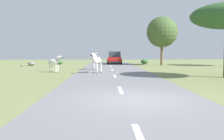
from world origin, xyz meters
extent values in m
plane|color=olive|center=(0.00, 0.00, 0.00)|extent=(90.00, 90.00, 0.00)
cube|color=slate|center=(-0.48, 0.00, 0.03)|extent=(6.00, 64.00, 0.05)
cube|color=silver|center=(-0.48, -4.00, 0.05)|extent=(0.16, 2.00, 0.01)
cube|color=silver|center=(-0.48, 2.00, 0.05)|extent=(0.16, 2.00, 0.01)
cube|color=silver|center=(-0.48, 8.00, 0.05)|extent=(0.16, 2.00, 0.01)
cube|color=silver|center=(-0.48, 14.00, 0.05)|extent=(0.16, 2.00, 0.01)
cube|color=silver|center=(-0.48, 20.00, 0.05)|extent=(0.16, 2.00, 0.01)
cube|color=silver|center=(-0.48, 26.00, 0.05)|extent=(0.16, 2.00, 0.01)
ellipsoid|color=silver|center=(-2.13, 14.50, 1.06)|extent=(0.64, 1.20, 0.54)
cylinder|color=silver|center=(-2.21, 14.10, 0.44)|extent=(0.13, 0.13, 0.78)
cylinder|color=#28231E|center=(-2.21, 14.10, 0.08)|extent=(0.15, 0.15, 0.05)
cylinder|color=silver|center=(-1.92, 14.15, 0.44)|extent=(0.13, 0.13, 0.78)
cylinder|color=#28231E|center=(-1.92, 14.15, 0.08)|extent=(0.15, 0.15, 0.05)
cylinder|color=silver|center=(-2.33, 14.84, 0.44)|extent=(0.13, 0.13, 0.78)
cylinder|color=#28231E|center=(-2.33, 14.84, 0.08)|extent=(0.15, 0.15, 0.05)
cylinder|color=silver|center=(-2.05, 14.89, 0.44)|extent=(0.13, 0.13, 0.78)
cylinder|color=#28231E|center=(-2.05, 14.89, 0.08)|extent=(0.15, 0.15, 0.05)
cylinder|color=silver|center=(-2.03, 13.96, 1.34)|extent=(0.27, 0.44, 0.46)
cube|color=black|center=(-2.03, 13.96, 1.43)|extent=(0.10, 0.38, 0.32)
ellipsoid|color=silver|center=(-1.99, 13.69, 1.51)|extent=(0.29, 0.53, 0.25)
ellipsoid|color=black|center=(-1.96, 13.49, 1.49)|extent=(0.17, 0.20, 0.15)
cone|color=silver|center=(-2.08, 13.80, 1.63)|extent=(0.11, 0.11, 0.15)
cone|color=silver|center=(-1.94, 13.83, 1.63)|extent=(0.11, 0.11, 0.15)
cylinder|color=black|center=(-2.22, 15.06, 0.96)|extent=(0.07, 0.17, 0.46)
ellipsoid|color=silver|center=(-5.52, 11.81, 0.89)|extent=(1.07, 0.84, 0.48)
cylinder|color=silver|center=(-5.30, 11.54, 0.34)|extent=(0.14, 0.14, 0.69)
cylinder|color=#28231E|center=(-5.30, 11.54, 0.02)|extent=(0.16, 0.16, 0.05)
cylinder|color=silver|center=(-5.17, 11.77, 0.34)|extent=(0.14, 0.14, 0.69)
cylinder|color=#28231E|center=(-5.17, 11.77, 0.02)|extent=(0.16, 0.16, 0.05)
cylinder|color=silver|center=(-5.87, 11.86, 0.34)|extent=(0.14, 0.14, 0.69)
cylinder|color=#28231E|center=(-5.87, 11.86, 0.02)|extent=(0.16, 0.16, 0.05)
cylinder|color=silver|center=(-5.75, 12.09, 0.34)|extent=(0.14, 0.14, 0.69)
cylinder|color=#28231E|center=(-5.75, 12.09, 0.02)|extent=(0.16, 0.16, 0.05)
cylinder|color=silver|center=(-5.10, 11.58, 1.13)|extent=(0.40, 0.33, 0.40)
cube|color=black|center=(-5.10, 11.58, 1.21)|extent=(0.31, 0.19, 0.28)
ellipsoid|color=silver|center=(-4.90, 11.47, 1.28)|extent=(0.47, 0.37, 0.22)
ellipsoid|color=black|center=(-4.74, 11.38, 1.27)|extent=(0.20, 0.19, 0.13)
cone|color=silver|center=(-5.02, 11.46, 1.39)|extent=(0.11, 0.11, 0.13)
cone|color=silver|center=(-4.96, 11.58, 1.39)|extent=(0.11, 0.11, 0.13)
cylinder|color=black|center=(-5.96, 12.06, 0.80)|extent=(0.14, 0.10, 0.41)
ellipsoid|color=silver|center=(-1.79, 10.71, 1.06)|extent=(0.87, 1.23, 0.54)
cylinder|color=silver|center=(-2.07, 10.43, 0.44)|extent=(0.15, 0.15, 0.78)
cylinder|color=#28231E|center=(-2.07, 10.43, 0.08)|extent=(0.17, 0.17, 0.05)
cylinder|color=silver|center=(-1.80, 10.31, 0.44)|extent=(0.15, 0.15, 0.78)
cylinder|color=#28231E|center=(-1.80, 10.31, 0.08)|extent=(0.17, 0.17, 0.05)
cylinder|color=silver|center=(-1.78, 11.12, 0.44)|extent=(0.15, 0.15, 0.78)
cylinder|color=#28231E|center=(-1.78, 11.12, 0.08)|extent=(0.17, 0.17, 0.05)
cylinder|color=silver|center=(-1.51, 11.00, 0.44)|extent=(0.15, 0.15, 0.78)
cylinder|color=#28231E|center=(-1.51, 11.00, 0.08)|extent=(0.17, 0.17, 0.05)
cylinder|color=silver|center=(-2.00, 10.21, 1.34)|extent=(0.35, 0.46, 0.46)
cube|color=black|center=(-2.00, 10.21, 1.43)|extent=(0.19, 0.36, 0.32)
ellipsoid|color=silver|center=(-2.11, 9.96, 1.51)|extent=(0.39, 0.54, 0.25)
ellipsoid|color=black|center=(-2.19, 9.78, 1.49)|extent=(0.20, 0.22, 0.15)
cone|color=silver|center=(-2.13, 10.10, 1.64)|extent=(0.12, 0.12, 0.15)
cone|color=silver|center=(-1.99, 10.05, 1.64)|extent=(0.12, 0.12, 0.15)
cylinder|color=black|center=(-1.56, 11.24, 0.96)|extent=(0.10, 0.17, 0.46)
cube|color=red|center=(0.22, 24.96, 0.63)|extent=(2.09, 4.32, 0.80)
cube|color=#334751|center=(0.24, 25.16, 1.41)|extent=(1.79, 2.31, 0.76)
cube|color=black|center=(0.07, 22.80, 0.36)|extent=(1.72, 0.28, 0.24)
cylinder|color=black|center=(-0.77, 23.67, 0.39)|extent=(0.27, 0.69, 0.68)
cylinder|color=black|center=(1.03, 23.55, 0.39)|extent=(0.27, 0.69, 0.68)
cylinder|color=black|center=(-0.58, 26.37, 0.39)|extent=(0.27, 0.69, 0.68)
cylinder|color=black|center=(1.22, 26.24, 0.39)|extent=(0.27, 0.69, 0.68)
cylinder|color=brown|center=(6.23, 22.28, 1.36)|extent=(0.31, 0.31, 2.72)
sphere|color=#425B2D|center=(6.23, 22.28, 4.31)|extent=(3.98, 3.98, 3.98)
ellipsoid|color=#386633|center=(4.62, 25.93, 0.33)|extent=(1.11, 1.00, 0.67)
ellipsoid|color=#386633|center=(-7.56, 24.56, 0.34)|extent=(1.13, 1.01, 0.68)
ellipsoid|color=gray|center=(-11.16, 20.35, 0.13)|extent=(0.39, 0.32, 0.25)
ellipsoid|color=gray|center=(-10.48, 21.84, 0.27)|extent=(0.89, 0.84, 0.54)
camera|label=1|loc=(-1.17, -8.41, 1.74)|focal=38.01mm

